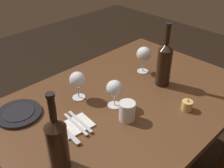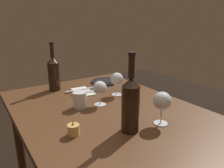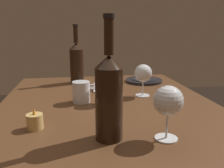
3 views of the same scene
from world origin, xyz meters
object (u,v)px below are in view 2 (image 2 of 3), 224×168
votive_candle (73,130)px  dinner_plate (105,81)px  fork_inner (84,92)px  wine_glass_left (117,79)px  wine_bottle_second (54,73)px  folded_napkin (83,92)px  fork_outer (86,93)px  wine_glass_right (101,88)px  wine_glass_centre (162,102)px  table_knife (81,90)px  wine_bottle (131,104)px  water_tumbler (80,101)px

votive_candle → dinner_plate: (0.59, -0.53, -0.02)m
fork_inner → votive_candle: bearing=148.2°
wine_glass_left → votive_candle: wine_glass_left is taller
wine_bottle_second → folded_napkin: size_ratio=1.64×
fork_inner → fork_outer: bearing=180.0°
wine_glass_right → wine_glass_centre: 0.37m
table_knife → wine_bottle: bearing=174.5°
fork_outer → folded_napkin: bearing=-0.0°
dinner_plate → wine_glass_right: bearing=144.8°
fork_inner → wine_bottle_second: bearing=37.7°
wine_glass_right → wine_glass_centre: wine_glass_centre is taller
wine_bottle_second → votive_candle: bearing=167.2°
wine_glass_right → fork_outer: bearing=-3.1°
wine_bottle_second → fork_outer: 0.27m
wine_glass_centre → dinner_plate: (0.72, -0.15, -0.10)m
wine_bottle → folded_napkin: wine_bottle is taller
wine_glass_right → dinner_plate: size_ratio=0.67×
wine_glass_right → dinner_plate: bearing=-35.2°
wine_bottle_second → dinner_plate: size_ratio=1.54×
water_tumbler → fork_inner: (0.20, -0.13, -0.03)m
fork_outer → table_knife: 0.08m
wine_bottle → folded_napkin: 0.60m
water_tumbler → fork_outer: bearing=-36.2°
fork_inner → dinner_plate: bearing=-60.5°
wine_bottle → votive_candle: size_ratio=5.18×
wine_glass_centre → fork_inner: bearing=10.0°
wine_bottle → fork_outer: bearing=-6.3°
fork_inner → fork_outer: same height
wine_glass_centre → wine_bottle: bearing=79.9°
wine_glass_left → dinner_plate: wine_glass_left is taller
wine_bottle_second → fork_outer: size_ratio=1.81×
wine_glass_centre → dinner_plate: bearing=-11.3°
wine_bottle_second → water_tumbler: (-0.37, -0.01, -0.08)m
wine_glass_left → wine_bottle_second: 0.44m
wine_glass_right → fork_outer: wine_glass_right is taller
wine_glass_left → fork_inner: (0.14, 0.16, -0.09)m
wine_glass_centre → votive_candle: (0.13, 0.38, -0.09)m
wine_glass_right → table_knife: bearing=-2.3°
wine_glass_left → wine_bottle: 0.46m
wine_bottle_second → wine_bottle: bearing=-173.9°
votive_candle → dinner_plate: votive_candle is taller
wine_glass_right → dinner_plate: wine_glass_right is taller
votive_candle → table_knife: bearing=-28.9°
wine_bottle → table_knife: bearing=-5.5°
wine_glass_centre → fork_outer: wine_glass_centre is taller
fork_inner → wine_bottle: bearing=174.0°
dinner_plate → table_knife: (-0.09, 0.25, 0.00)m
votive_candle → table_knife: votive_candle is taller
wine_glass_centre → table_knife: (0.64, 0.10, -0.10)m
wine_glass_right → folded_napkin: (0.25, -0.01, -0.09)m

